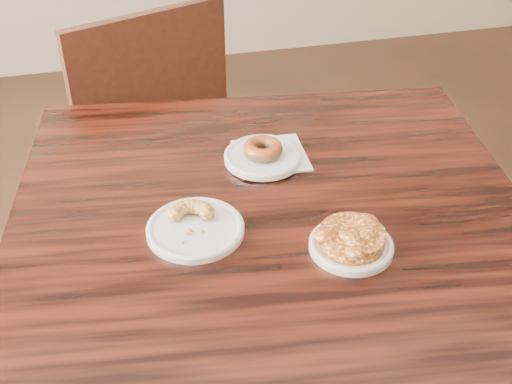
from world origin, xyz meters
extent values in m
cube|color=black|center=(-0.17, 0.11, 0.38)|extent=(1.09, 1.09, 0.75)
cube|color=white|center=(-0.12, 0.32, 0.75)|extent=(0.15, 0.15, 0.00)
cylinder|color=white|center=(-0.14, 0.31, 0.76)|extent=(0.16, 0.16, 0.01)
cylinder|color=white|center=(-0.32, 0.11, 0.76)|extent=(0.18, 0.18, 0.01)
cylinder|color=silver|center=(-0.06, 0.00, 0.76)|extent=(0.15, 0.15, 0.01)
torus|color=maroon|center=(-0.14, 0.31, 0.78)|extent=(0.08, 0.08, 0.03)
camera|label=1|loc=(-0.42, -0.77, 1.49)|focal=45.00mm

